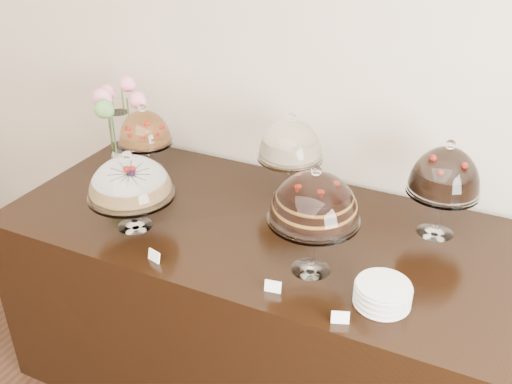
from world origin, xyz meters
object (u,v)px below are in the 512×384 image
at_px(cake_stand_sugar_sponge, 130,181).
at_px(flower_vase, 117,115).
at_px(cake_stand_choco_layer, 314,201).
at_px(cake_stand_cheesecake, 291,143).
at_px(display_counter, 261,306).
at_px(cake_stand_fruit_tart, 145,131).
at_px(plate_stack, 383,294).
at_px(cake_stand_dark_choco, 445,175).

bearing_deg(cake_stand_sugar_sponge, flower_vase, 131.57).
bearing_deg(cake_stand_choco_layer, flower_vase, 158.43).
bearing_deg(cake_stand_choco_layer, cake_stand_cheesecake, 120.77).
distance_m(display_counter, cake_stand_fruit_tart, 1.02).
relative_size(display_counter, cake_stand_choco_layer, 5.06).
relative_size(cake_stand_cheesecake, plate_stack, 2.13).
height_order(cake_stand_choco_layer, cake_stand_fruit_tart, cake_stand_choco_layer).
bearing_deg(cake_stand_cheesecake, display_counter, -92.40).
bearing_deg(cake_stand_cheesecake, cake_stand_dark_choco, -2.45).
distance_m(cake_stand_cheesecake, cake_stand_dark_choco, 0.67).
xyz_separation_m(cake_stand_cheesecake, cake_stand_fruit_tart, (-0.75, -0.04, -0.06)).
distance_m(display_counter, cake_stand_cheesecake, 0.77).
xyz_separation_m(cake_stand_dark_choco, plate_stack, (-0.08, -0.54, -0.23)).
height_order(cake_stand_choco_layer, plate_stack, cake_stand_choco_layer).
distance_m(cake_stand_choco_layer, cake_stand_fruit_tart, 1.14).
xyz_separation_m(cake_stand_sugar_sponge, cake_stand_fruit_tart, (-0.26, 0.47, -0.01)).
xyz_separation_m(display_counter, plate_stack, (0.59, -0.29, 0.49)).
distance_m(cake_stand_choco_layer, cake_stand_dark_choco, 0.59).
distance_m(display_counter, cake_stand_choco_layer, 0.83).
xyz_separation_m(cake_stand_cheesecake, plate_stack, (0.58, -0.57, -0.22)).
relative_size(cake_stand_sugar_sponge, cake_stand_fruit_tart, 1.05).
relative_size(cake_stand_sugar_sponge, plate_stack, 1.87).
relative_size(cake_stand_choco_layer, cake_stand_cheesecake, 1.07).
bearing_deg(cake_stand_fruit_tart, plate_stack, -21.49).
relative_size(cake_stand_cheesecake, cake_stand_dark_choco, 0.97).
height_order(display_counter, cake_stand_fruit_tart, cake_stand_fruit_tart).
bearing_deg(flower_vase, cake_stand_choco_layer, -21.57).
xyz_separation_m(cake_stand_choco_layer, cake_stand_fruit_tart, (-1.04, 0.44, -0.09)).
bearing_deg(cake_stand_fruit_tart, cake_stand_cheesecake, 3.41).
bearing_deg(cake_stand_choco_layer, display_counter, 145.52).
distance_m(cake_stand_choco_layer, cake_stand_cheesecake, 0.57).
relative_size(cake_stand_dark_choco, plate_stack, 2.18).
distance_m(cake_stand_cheesecake, flower_vase, 0.95).
bearing_deg(cake_stand_cheesecake, cake_stand_fruit_tart, -176.59).
xyz_separation_m(display_counter, cake_stand_fruit_tart, (-0.74, 0.24, 0.65)).
bearing_deg(flower_vase, cake_stand_fruit_tart, -13.41).
relative_size(cake_stand_sugar_sponge, flower_vase, 0.85).
relative_size(cake_stand_choco_layer, cake_stand_dark_choco, 1.04).
bearing_deg(cake_stand_fruit_tart, cake_stand_dark_choco, 0.66).
height_order(display_counter, cake_stand_dark_choco, cake_stand_dark_choco).
xyz_separation_m(cake_stand_choco_layer, plate_stack, (0.29, -0.08, -0.25)).
height_order(display_counter, plate_stack, plate_stack).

